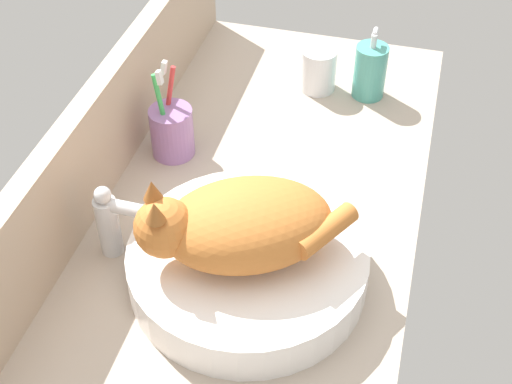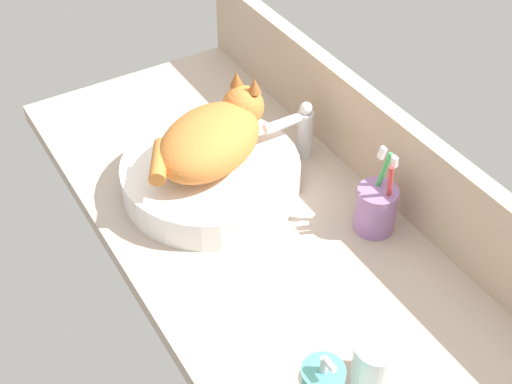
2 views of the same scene
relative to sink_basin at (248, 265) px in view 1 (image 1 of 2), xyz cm
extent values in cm
cube|color=#B2A08E|center=(12.88, 3.79, -5.39)|extent=(125.01, 57.05, 4.00)
cube|color=tan|center=(12.88, 30.52, 6.36)|extent=(125.01, 3.60, 19.51)
cylinder|color=white|center=(0.00, 0.00, 0.00)|extent=(36.66, 36.66, 6.79)
ellipsoid|color=#CC7533|center=(0.00, 0.00, 8.89)|extent=(26.10, 29.88, 11.00)
sphere|color=#CC7533|center=(-5.11, 10.72, 10.39)|extent=(8.80, 8.80, 8.80)
cone|color=#995726|center=(-7.52, 10.68, 15.79)|extent=(2.80, 2.80, 3.20)
cone|color=#995726|center=(-3.55, 12.57, 15.79)|extent=(2.80, 2.80, 3.20)
cylinder|color=#CC7533|center=(1.12, -11.24, 9.39)|extent=(11.12, 8.29, 3.20)
cylinder|color=silver|center=(0.33, 22.83, 2.11)|extent=(3.60, 3.60, 11.00)
cylinder|color=silver|center=(0.26, 17.83, 7.01)|extent=(2.34, 10.03, 2.20)
sphere|color=silver|center=(0.33, 22.83, 8.81)|extent=(2.80, 2.80, 2.80)
cylinder|color=teal|center=(54.44, -10.63, 2.23)|extent=(6.58, 6.58, 11.25)
cylinder|color=silver|center=(54.44, -10.63, 9.26)|extent=(1.20, 1.20, 2.80)
cylinder|color=silver|center=(55.64, -10.63, 10.66)|extent=(2.20, 1.00, 1.00)
cylinder|color=#996BA8|center=(26.42, 21.75, 1.42)|extent=(7.97, 7.97, 9.62)
cylinder|color=green|center=(25.10, 22.49, 5.51)|extent=(2.51, 3.75, 16.92)
cube|color=white|center=(25.10, 22.49, 14.01)|extent=(1.43, 1.19, 2.60)
cylinder|color=#D13838|center=(28.19, 22.86, 5.51)|extent=(2.67, 3.72, 16.91)
cube|color=white|center=(28.19, 22.86, 14.01)|extent=(1.46, 1.19, 2.61)
cylinder|color=white|center=(54.09, -0.14, 1.14)|extent=(7.32, 7.32, 9.07)
cylinder|color=silver|center=(54.09, -0.14, -0.61)|extent=(6.45, 6.45, 5.57)
camera|label=1|loc=(-69.49, -19.87, 82.32)|focal=50.00mm
camera|label=2|loc=(100.05, -49.39, 94.98)|focal=50.00mm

